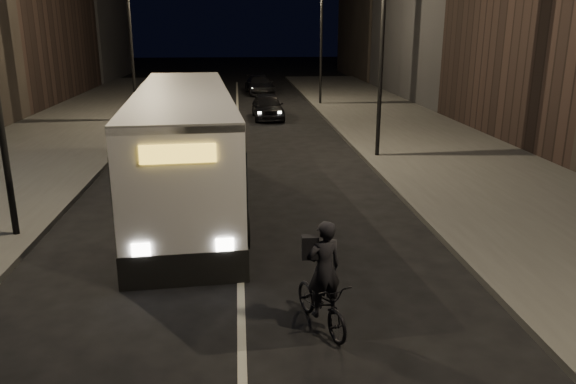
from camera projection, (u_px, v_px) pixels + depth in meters
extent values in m
plane|color=black|center=(241.00, 305.00, 10.82)|extent=(180.00, 180.00, 0.00)
cube|color=#3B3B38|center=(430.00, 146.00, 24.89)|extent=(7.00, 70.00, 0.16)
cube|color=#3B3B38|center=(34.00, 153.00, 23.44)|extent=(7.00, 70.00, 0.16)
cylinder|color=black|center=(382.00, 53.00, 21.57)|extent=(0.16, 0.16, 8.00)
cylinder|color=black|center=(321.00, 42.00, 36.85)|extent=(0.16, 0.16, 8.00)
cylinder|color=black|center=(131.00, 46.00, 30.17)|extent=(0.16, 0.16, 8.00)
cube|color=white|center=(185.00, 146.00, 17.04)|extent=(3.53, 12.68, 3.34)
cube|color=black|center=(184.00, 131.00, 16.91)|extent=(3.58, 12.27, 1.20)
cube|color=white|center=(182.00, 93.00, 16.58)|extent=(3.55, 12.68, 0.19)
cube|color=gold|center=(178.00, 154.00, 10.80)|extent=(1.47, 0.23, 0.37)
cylinder|color=black|center=(128.00, 235.00, 13.02)|extent=(0.44, 1.07, 1.04)
cylinder|color=black|center=(241.00, 228.00, 13.43)|extent=(0.44, 1.07, 1.04)
cylinder|color=black|center=(152.00, 156.00, 20.92)|extent=(0.44, 1.07, 1.04)
cylinder|color=black|center=(223.00, 153.00, 21.32)|extent=(0.44, 1.07, 1.04)
imported|color=black|center=(322.00, 302.00, 9.94)|extent=(1.18, 1.91, 0.95)
imported|color=black|center=(324.00, 269.00, 9.54)|extent=(0.73, 0.60, 1.72)
imported|color=black|center=(268.00, 106.00, 32.42)|extent=(1.82, 4.26, 1.43)
imported|color=#323234|center=(185.00, 93.00, 38.89)|extent=(1.90, 4.60, 1.48)
imported|color=black|center=(259.00, 85.00, 44.26)|extent=(2.38, 5.01, 1.41)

